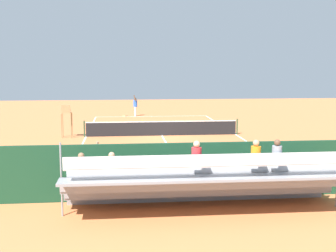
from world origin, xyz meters
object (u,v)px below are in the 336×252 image
object	(u,v)px
tennis_ball_far	(128,117)
tennis_player	(135,105)
tennis_net	(162,128)
umpire_chair	(66,117)
bleacher_stand	(202,182)
courtside_bench	(252,176)
tennis_ball_near	(142,120)
tennis_racket	(124,116)
line_judge	(95,167)
equipment_bag	(205,188)

from	to	relation	value
tennis_ball_far	tennis_player	bearing A→B (deg)	-122.62
tennis_net	umpire_chair	bearing A→B (deg)	1.92
bleacher_stand	tennis_player	xyz separation A→B (m)	(1.41, -26.77, 0.07)
tennis_player	tennis_net	bearing A→B (deg)	97.22
tennis_player	tennis_ball_far	size ratio (longest dim) A/B	29.18
courtside_bench	tennis_ball_near	xyz separation A→B (m)	(3.20, -21.24, -0.53)
umpire_chair	tennis_ball_far	world-z (taller)	umpire_chair
tennis_net	tennis_ball_far	bearing A→B (deg)	-78.15
tennis_player	tennis_racket	size ratio (longest dim) A/B	3.29
line_judge	tennis_ball_far	bearing A→B (deg)	-93.54
courtside_bench	tennis_ball_near	bearing A→B (deg)	-81.43
tennis_ball_near	tennis_ball_far	world-z (taller)	same
equipment_bag	tennis_ball_far	xyz separation A→B (m)	(2.58, -23.68, -0.15)
tennis_ball_far	bleacher_stand	bearing A→B (deg)	94.73
bleacher_stand	tennis_player	size ratio (longest dim) A/B	4.70
tennis_ball_near	line_judge	distance (m)	21.30
bleacher_stand	tennis_player	world-z (taller)	bleacher_stand
tennis_racket	tennis_ball_far	world-z (taller)	tennis_ball_far
line_judge	courtside_bench	bearing A→B (deg)	178.73
umpire_chair	equipment_bag	xyz separation A→B (m)	(-6.63, 13.19, -1.13)
courtside_bench	tennis_racket	xyz separation A→B (m)	(4.72, -24.67, -0.54)
tennis_net	tennis_ball_far	xyz separation A→B (m)	(2.16, -10.28, -0.47)
courtside_bench	tennis_player	world-z (taller)	tennis_player
equipment_bag	tennis_ball_far	bearing A→B (deg)	-83.77
tennis_net	tennis_ball_far	distance (m)	10.52
tennis_player	line_judge	xyz separation A→B (m)	(2.16, 24.54, 0.00)
equipment_bag	tennis_ball_far	size ratio (longest dim) A/B	13.64
tennis_ball_near	line_judge	xyz separation A→B (m)	(2.65, 21.11, 0.98)
tennis_ball_near	tennis_ball_far	size ratio (longest dim) A/B	1.00
equipment_bag	umpire_chair	bearing A→B (deg)	-63.33
line_judge	tennis_racket	bearing A→B (deg)	-92.65
equipment_bag	tennis_player	bearing A→B (deg)	-85.68
line_judge	tennis_player	bearing A→B (deg)	-95.04
courtside_bench	tennis_ball_far	size ratio (longest dim) A/B	27.27
tennis_player	tennis_ball_far	xyz separation A→B (m)	(0.71, 1.11, -0.98)
tennis_racket	line_judge	distance (m)	24.58
equipment_bag	tennis_racket	size ratio (longest dim) A/B	1.54
tennis_racket	tennis_ball_far	bearing A→B (deg)	105.78
tennis_player	line_judge	bearing A→B (deg)	84.96
tennis_racket	equipment_bag	bearing A→B (deg)	96.67
bleacher_stand	tennis_ball_far	bearing A→B (deg)	-85.27
tennis_racket	bleacher_stand	bearing A→B (deg)	95.20
bleacher_stand	line_judge	xyz separation A→B (m)	(3.57, -2.23, 0.07)
bleacher_stand	courtside_bench	size ratio (longest dim) A/B	5.03
tennis_ball_near	courtside_bench	bearing A→B (deg)	98.57
tennis_ball_far	line_judge	world-z (taller)	line_judge
tennis_net	courtside_bench	world-z (taller)	tennis_net
equipment_bag	tennis_ball_near	distance (m)	21.42
tennis_player	tennis_ball_near	bearing A→B (deg)	98.16
tennis_player	umpire_chair	bearing A→B (deg)	67.71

